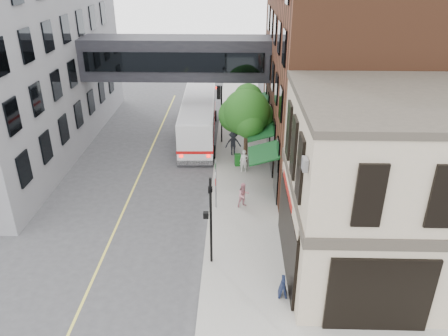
# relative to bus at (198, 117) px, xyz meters

# --- Properties ---
(ground) EXTENTS (120.00, 120.00, 0.00)m
(ground) POSITION_rel_bus_xyz_m (1.51, -18.30, -1.74)
(ground) COLOR #38383A
(ground) RESTS_ON ground
(sidewalk_main) EXTENTS (4.00, 60.00, 0.15)m
(sidewalk_main) POSITION_rel_bus_xyz_m (3.51, -4.30, -1.66)
(sidewalk_main) COLOR gray
(sidewalk_main) RESTS_ON ground
(corner_building) EXTENTS (10.19, 8.12, 8.45)m
(corner_building) POSITION_rel_bus_xyz_m (10.48, -16.30, 2.47)
(corner_building) COLOR tan
(corner_building) RESTS_ON ground
(brick_building) EXTENTS (13.76, 18.00, 14.00)m
(brick_building) POSITION_rel_bus_xyz_m (11.48, -3.30, 5.25)
(brick_building) COLOR #4E2A18
(brick_building) RESTS_ON ground
(skyway_bridge) EXTENTS (14.00, 3.18, 3.00)m
(skyway_bridge) POSITION_rel_bus_xyz_m (-1.49, -0.30, 4.76)
(skyway_bridge) COLOR black
(skyway_bridge) RESTS_ON ground
(traffic_signal_near) EXTENTS (0.44, 0.22, 4.60)m
(traffic_signal_near) POSITION_rel_bus_xyz_m (1.87, -16.30, 1.24)
(traffic_signal_near) COLOR black
(traffic_signal_near) RESTS_ON sidewalk_main
(traffic_signal_far) EXTENTS (0.53, 0.28, 4.50)m
(traffic_signal_far) POSITION_rel_bus_xyz_m (1.77, -1.30, 1.60)
(traffic_signal_far) COLOR black
(traffic_signal_far) RESTS_ON sidewalk_main
(street_sign_pole) EXTENTS (0.08, 0.75, 3.00)m
(street_sign_pole) POSITION_rel_bus_xyz_m (1.90, -11.30, 0.19)
(street_sign_pole) COLOR gray
(street_sign_pole) RESTS_ON sidewalk_main
(street_tree) EXTENTS (3.80, 3.20, 5.60)m
(street_tree) POSITION_rel_bus_xyz_m (3.70, -5.08, 2.17)
(street_tree) COLOR #382619
(street_tree) RESTS_ON sidewalk_main
(lane_marking) EXTENTS (0.12, 40.00, 0.01)m
(lane_marking) POSITION_rel_bus_xyz_m (-3.49, -8.30, -1.73)
(lane_marking) COLOR #D8CC4C
(lane_marking) RESTS_ON ground
(bus) EXTENTS (3.10, 11.62, 3.10)m
(bus) POSITION_rel_bus_xyz_m (0.00, 0.00, 0.00)
(bus) COLOR silver
(bus) RESTS_ON ground
(pedestrian_a) EXTENTS (0.62, 0.45, 1.58)m
(pedestrian_a) POSITION_rel_bus_xyz_m (3.58, -6.58, -0.80)
(pedestrian_a) COLOR silver
(pedestrian_a) RESTS_ON sidewalk_main
(pedestrian_b) EXTENTS (0.91, 0.84, 1.51)m
(pedestrian_b) POSITION_rel_bus_xyz_m (3.50, -11.14, -0.84)
(pedestrian_b) COLOR #CA8290
(pedestrian_b) RESTS_ON sidewalk_main
(pedestrian_c) EXTENTS (1.25, 0.83, 1.81)m
(pedestrian_c) POSITION_rel_bus_xyz_m (2.83, -3.77, -0.69)
(pedestrian_c) COLOR black
(pedestrian_c) RESTS_ON sidewalk_main
(newspaper_box) EXTENTS (0.47, 0.44, 0.84)m
(newspaper_box) POSITION_rel_bus_xyz_m (3.17, -5.58, -1.17)
(newspaper_box) COLOR #145B18
(newspaper_box) RESTS_ON sidewalk_main
(sandwich_board) EXTENTS (0.36, 0.53, 0.90)m
(sandwich_board) POSITION_rel_bus_xyz_m (5.11, -18.55, -1.14)
(sandwich_board) COLOR black
(sandwich_board) RESTS_ON sidewalk_main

